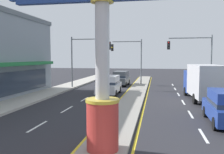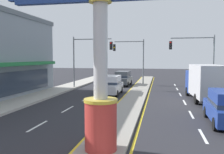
% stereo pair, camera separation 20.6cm
% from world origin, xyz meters
% --- Properties ---
extents(median_strip, '(1.95, 52.00, 0.14)m').
position_xyz_m(median_strip, '(0.00, 18.00, 0.07)').
color(median_strip, gray).
rests_on(median_strip, ground).
extents(sidewalk_left, '(2.78, 60.00, 0.18)m').
position_xyz_m(sidewalk_left, '(-8.97, 16.00, 0.09)').
color(sidewalk_left, '#ADA89E').
rests_on(sidewalk_left, ground).
extents(lane_markings, '(8.69, 52.00, 0.01)m').
position_xyz_m(lane_markings, '(0.00, 16.65, 0.00)').
color(lane_markings, silver).
rests_on(lane_markings, ground).
extents(district_sign, '(7.46, 1.30, 7.18)m').
position_xyz_m(district_sign, '(0.00, 6.25, 3.86)').
color(district_sign, '#B7332D').
rests_on(district_sign, median_strip).
extents(traffic_light_left_side, '(4.86, 0.46, 6.20)m').
position_xyz_m(traffic_light_left_side, '(-6.21, 25.01, 4.25)').
color(traffic_light_left_side, slate).
rests_on(traffic_light_left_side, ground).
extents(traffic_light_right_side, '(4.86, 0.46, 6.20)m').
position_xyz_m(traffic_light_right_side, '(6.21, 25.42, 4.25)').
color(traffic_light_right_side, slate).
rests_on(traffic_light_right_side, ground).
extents(traffic_light_median_far, '(4.20, 0.46, 6.20)m').
position_xyz_m(traffic_light_median_far, '(-1.49, 30.22, 4.19)').
color(traffic_light_median_far, slate).
rests_on(traffic_light_median_far, ground).
extents(box_truck_near_right_lane, '(2.58, 7.02, 3.12)m').
position_xyz_m(box_truck_near_right_lane, '(6.02, 19.02, 1.69)').
color(box_truck_near_right_lane, navy).
rests_on(box_truck_near_right_lane, ground).
extents(suv_far_left_oncoming, '(2.09, 4.66, 1.90)m').
position_xyz_m(suv_far_left_oncoming, '(-2.62, 29.23, 0.98)').
color(suv_far_left_oncoming, '#4C5156').
rests_on(suv_far_left_oncoming, ground).
extents(suv_kerb_right, '(1.98, 4.60, 1.90)m').
position_xyz_m(suv_kerb_right, '(-2.62, 21.06, 0.98)').
color(suv_kerb_right, silver).
rests_on(suv_kerb_right, ground).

